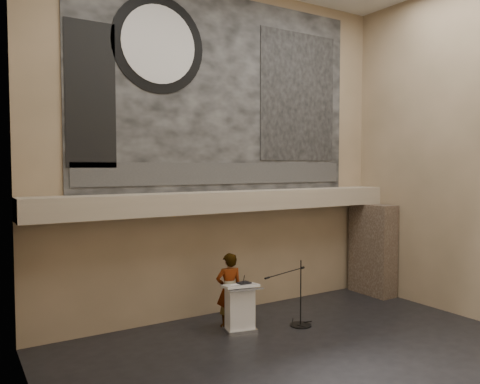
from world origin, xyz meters
TOP-DOWN VIEW (x-y plane):
  - floor at (0.00, 0.00)m, footprint 10.00×10.00m
  - wall_back at (0.00, 4.00)m, footprint 10.00×0.02m
  - wall_left at (-5.00, 0.00)m, footprint 0.02×8.00m
  - soffit at (0.00, 3.60)m, footprint 10.00×0.80m
  - sprinkler_left at (-1.60, 3.55)m, footprint 0.04×0.04m
  - sprinkler_right at (1.90, 3.55)m, footprint 0.04×0.04m
  - banner at (0.00, 3.97)m, footprint 8.00×0.05m
  - banner_text_strip at (0.00, 3.93)m, footprint 7.76×0.02m
  - banner_clock_rim at (-1.80, 3.93)m, footprint 2.30×0.02m
  - banner_clock_face at (-1.80, 3.91)m, footprint 1.84×0.02m
  - banner_building_print at (2.40, 3.93)m, footprint 2.60×0.02m
  - banner_brick_print at (-3.40, 3.93)m, footprint 1.10×0.02m
  - stone_pier at (4.65, 3.15)m, footprint 0.60×1.40m
  - lectern at (-0.43, 2.51)m, footprint 0.88×0.70m
  - binder at (-0.32, 2.51)m, footprint 0.31×0.26m
  - papers at (-0.55, 2.45)m, footprint 0.25×0.32m
  - speaker_person at (-0.49, 2.91)m, footprint 0.72×0.54m
  - mic_stand at (0.96, 2.04)m, footprint 1.58×0.66m

SIDE VIEW (x-z plane):
  - floor at x=0.00m, z-range 0.00..0.00m
  - mic_stand at x=0.96m, z-range -0.55..1.04m
  - lectern at x=-0.43m, z-range -0.02..1.12m
  - speaker_person at x=-0.49m, z-range 0.00..1.78m
  - papers at x=-0.55m, z-range 1.10..1.10m
  - binder at x=-0.32m, z-range 1.10..1.14m
  - stone_pier at x=4.65m, z-range 0.00..2.70m
  - sprinkler_left at x=-1.60m, z-range 2.64..2.70m
  - sprinkler_right at x=1.90m, z-range 2.64..2.70m
  - soffit at x=0.00m, z-range 2.70..3.20m
  - banner_text_strip at x=0.00m, z-range 3.38..3.93m
  - wall_back at x=0.00m, z-range 0.00..8.50m
  - wall_left at x=-5.00m, z-range 0.00..8.50m
  - banner_brick_print at x=-3.40m, z-range 3.80..7.00m
  - banner at x=0.00m, z-range 3.20..8.20m
  - banner_building_print at x=2.40m, z-range 4.00..7.60m
  - banner_clock_rim at x=-1.80m, z-range 5.55..7.85m
  - banner_clock_face at x=-1.80m, z-range 5.78..7.62m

